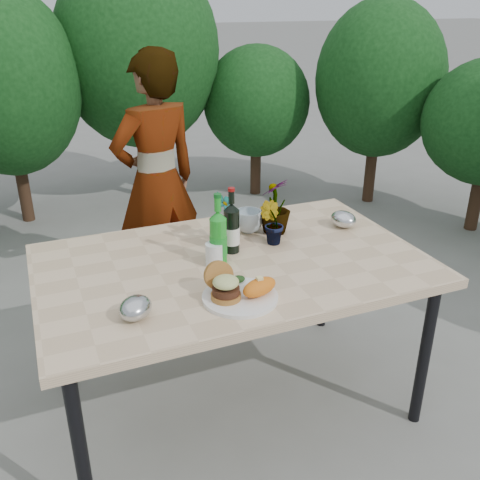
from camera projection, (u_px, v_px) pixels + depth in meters
name	position (u px, v px, depth m)	size (l,w,h in m)	color
ground	(234.00, 401.00, 2.55)	(80.00, 80.00, 0.00)	slate
patio_table	(233.00, 273.00, 2.26)	(1.60, 1.00, 0.75)	beige
shrub_hedge	(151.00, 103.00, 3.46)	(6.84, 5.17, 2.18)	#382316
dinner_plate	(240.00, 297.00, 1.95)	(0.28, 0.28, 0.01)	white
burger_stack	(224.00, 285.00, 1.93)	(0.11, 0.16, 0.11)	#B7722D
sweet_potato	(259.00, 287.00, 1.94)	(0.15, 0.08, 0.06)	orange
grilled_veg	(235.00, 280.00, 2.03)	(0.08, 0.05, 0.03)	olive
wine_bottle	(232.00, 229.00, 2.28)	(0.07, 0.07, 0.29)	black
sparkling_water	(218.00, 238.00, 2.18)	(0.07, 0.07, 0.30)	#1B9824
plastic_cup	(214.00, 254.00, 2.19)	(0.07, 0.07, 0.10)	white
seedling_left	(225.00, 218.00, 2.37)	(0.12, 0.08, 0.23)	#23531C
seedling_mid	(272.00, 223.00, 2.36)	(0.11, 0.09, 0.19)	#20521C
seedling_right	(275.00, 206.00, 2.46)	(0.14, 0.14, 0.26)	#1E551D
blue_bowl	(248.00, 221.00, 2.50)	(0.13, 0.13, 0.10)	silver
foil_packet_left	(135.00, 308.00, 1.83)	(0.13, 0.11, 0.08)	#AEB1B5
foil_packet_right	(343.00, 219.00, 2.56)	(0.13, 0.11, 0.08)	silver
person	(157.00, 182.00, 3.16)	(0.56, 0.36, 1.52)	#905848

